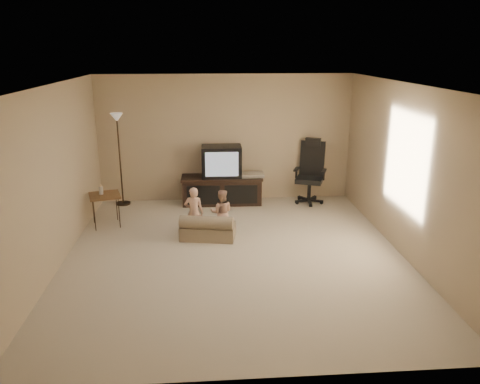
% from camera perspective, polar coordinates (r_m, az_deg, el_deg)
% --- Properties ---
extents(floor, '(5.50, 5.50, 0.00)m').
position_cam_1_polar(floor, '(7.08, -0.65, -7.67)').
color(floor, beige).
rests_on(floor, ground).
extents(room_shell, '(5.50, 5.50, 5.50)m').
position_cam_1_polar(room_shell, '(6.58, -0.69, 4.40)').
color(room_shell, silver).
rests_on(room_shell, floor).
extents(tv_stand, '(1.62, 0.62, 1.15)m').
position_cam_1_polar(tv_stand, '(9.25, -2.20, 1.53)').
color(tv_stand, black).
rests_on(tv_stand, floor).
extents(office_chair, '(0.76, 0.77, 1.27)m').
position_cam_1_polar(office_chair, '(9.42, 8.55, 1.48)').
color(office_chair, black).
rests_on(office_chair, floor).
extents(side_table, '(0.63, 0.63, 0.76)m').
position_cam_1_polar(side_table, '(8.36, -16.21, -0.42)').
color(side_table, brown).
rests_on(side_table, floor).
extents(floor_lamp, '(0.28, 0.28, 1.80)m').
position_cam_1_polar(floor_lamp, '(9.26, -14.61, 6.30)').
color(floor_lamp, black).
rests_on(floor_lamp, floor).
extents(child_sofa, '(0.94, 0.63, 0.42)m').
position_cam_1_polar(child_sofa, '(7.60, -3.97, -4.50)').
color(child_sofa, '#8C755E').
rests_on(child_sofa, floor).
extents(toddler_left, '(0.34, 0.26, 0.85)m').
position_cam_1_polar(toddler_left, '(7.60, -5.63, -2.50)').
color(toddler_left, tan).
rests_on(toddler_left, floor).
extents(toddler_right, '(0.40, 0.24, 0.77)m').
position_cam_1_polar(toddler_right, '(7.69, -2.26, -2.49)').
color(toddler_right, tan).
rests_on(toddler_right, floor).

